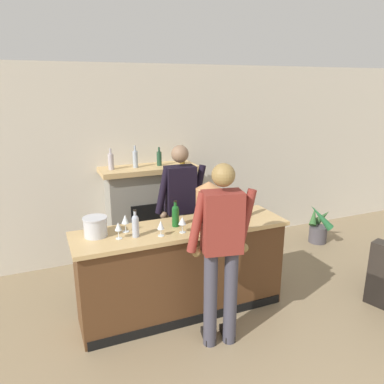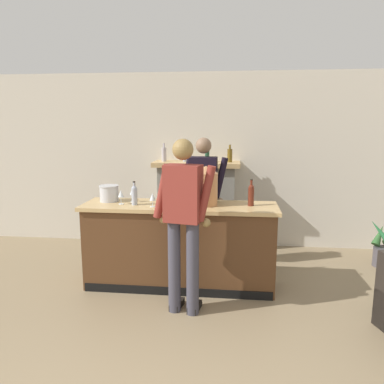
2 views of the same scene
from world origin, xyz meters
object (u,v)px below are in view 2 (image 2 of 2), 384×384
at_px(wine_bottle_rose_blush, 134,194).
at_px(wine_glass_by_dispenser, 153,197).
at_px(copper_dispenser, 206,185).
at_px(wine_bottle_riesling_slim, 175,193).
at_px(wine_bottle_merlot_tall, 214,190).
at_px(fireplace_stone, 197,205).
at_px(wine_glass_near_bucket, 133,191).
at_px(person_bartender, 203,197).
at_px(wine_glass_back_row, 121,194).
at_px(potted_plant_corner, 384,248).
at_px(ice_bucket_steel, 109,193).
at_px(wine_glass_mid_counter, 172,197).
at_px(person_customer, 183,219).
at_px(wine_bottle_port_short, 251,194).

relative_size(wine_bottle_rose_blush, wine_glass_by_dispenser, 1.72).
distance_m(copper_dispenser, wine_bottle_riesling_slim, 0.39).
distance_m(wine_bottle_riesling_slim, wine_bottle_merlot_tall, 0.49).
distance_m(fireplace_stone, wine_glass_near_bucket, 1.57).
relative_size(fireplace_stone, wine_bottle_merlot_tall, 5.52).
bearing_deg(wine_bottle_riesling_slim, copper_dispenser, -5.07).
relative_size(person_bartender, wine_glass_back_row, 10.40).
bearing_deg(wine_bottle_riesling_slim, potted_plant_corner, 17.65).
height_order(person_bartender, ice_bucket_steel, person_bartender).
height_order(wine_glass_back_row, wine_glass_mid_counter, wine_glass_back_row).
height_order(fireplace_stone, ice_bucket_steel, fireplace_stone).
xyz_separation_m(wine_bottle_merlot_tall, wine_glass_by_dispenser, (-0.69, -0.38, -0.02)).
xyz_separation_m(potted_plant_corner, person_customer, (-2.58, -1.57, 0.75)).
relative_size(wine_glass_back_row, wine_glass_mid_counter, 1.01).
relative_size(person_bartender, ice_bucket_steel, 7.37).
distance_m(person_bartender, wine_glass_back_row, 1.17).
bearing_deg(fireplace_stone, potted_plant_corner, -11.13).
distance_m(wine_bottle_riesling_slim, wine_glass_near_bucket, 0.53).
xyz_separation_m(potted_plant_corner, ice_bucket_steel, (-3.60, -0.83, 0.85)).
bearing_deg(wine_glass_mid_counter, wine_bottle_rose_blush, 170.08).
height_order(fireplace_stone, wine_bottle_riesling_slim, fireplace_stone).
bearing_deg(wine_glass_mid_counter, wine_glass_by_dispenser, -179.94).
bearing_deg(person_bartender, potted_plant_corner, 6.50).
bearing_deg(wine_bottle_merlot_tall, fireplace_stone, 105.41).
relative_size(wine_glass_by_dispenser, wine_glass_mid_counter, 0.97).
bearing_deg(wine_bottle_port_short, person_customer, -135.76).
bearing_deg(wine_bottle_port_short, person_bartender, 135.08).
height_order(copper_dispenser, wine_bottle_riesling_slim, copper_dispenser).
bearing_deg(person_customer, wine_glass_by_dispenser, 130.54).
bearing_deg(wine_glass_mid_counter, ice_bucket_steel, 163.24).
height_order(person_customer, ice_bucket_steel, person_customer).
relative_size(ice_bucket_steel, wine_bottle_merlot_tall, 0.79).
distance_m(potted_plant_corner, wine_bottle_merlot_tall, 2.58).
height_order(fireplace_stone, wine_bottle_rose_blush, fireplace_stone).
relative_size(copper_dispenser, wine_bottle_riesling_slim, 1.63).
bearing_deg(wine_bottle_riesling_slim, ice_bucket_steel, 176.18).
xyz_separation_m(wine_bottle_riesling_slim, wine_glass_near_bucket, (-0.53, 0.05, 0.00)).
height_order(fireplace_stone, wine_glass_near_bucket, fireplace_stone).
relative_size(wine_bottle_rose_blush, wine_bottle_riesling_slim, 0.99).
xyz_separation_m(fireplace_stone, ice_bucket_steel, (-0.95, -1.35, 0.41)).
xyz_separation_m(wine_glass_near_bucket, wine_glass_by_dispenser, (0.30, -0.25, -0.02)).
bearing_deg(potted_plant_corner, wine_glass_back_row, -163.91).
relative_size(fireplace_stone, wine_glass_by_dispenser, 10.30).
bearing_deg(ice_bucket_steel, wine_bottle_rose_blush, -24.84).
relative_size(fireplace_stone, wine_bottle_riesling_slim, 5.92).
height_order(wine_bottle_port_short, wine_glass_mid_counter, wine_bottle_port_short).
bearing_deg(wine_glass_by_dispenser, wine_bottle_riesling_slim, 40.47).
relative_size(fireplace_stone, ice_bucket_steel, 6.97).
bearing_deg(copper_dispenser, wine_glass_back_row, -176.20).
relative_size(ice_bucket_steel, wine_bottle_riesling_slim, 0.85).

